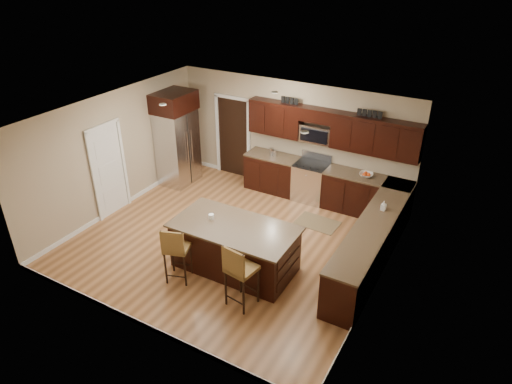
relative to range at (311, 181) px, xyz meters
The scene contains 22 objects.
floor 2.59m from the range, 105.51° to the right, with size 6.00×6.00×0.00m, color #A36C40.
ceiling 3.38m from the range, 105.51° to the right, with size 6.00×6.00×0.00m, color silver.
wall_back 1.15m from the range, 156.28° to the left, with size 6.00×6.00×0.00m, color tan.
wall_left 4.51m from the range, 146.33° to the right, with size 5.50×5.50×0.00m, color tan.
wall_right 3.49m from the range, 46.57° to the right, with size 5.50×5.50×0.00m, color tan.
base_cabinets 1.58m from the range, 39.46° to the right, with size 4.02×3.96×0.92m.
upper_cabinets 1.42m from the range, 20.23° to the left, with size 4.00×0.33×0.80m.
range is the anchor object (origin of this frame).
microwave 1.16m from the range, 90.00° to the left, with size 0.76×0.31×0.40m, color silver.
doorway 2.41m from the range, behind, with size 0.85×0.03×2.06m, color black.
pantry_door 4.61m from the range, 143.07° to the right, with size 0.03×0.80×2.04m, color white.
letter_decor 1.84m from the range, 31.31° to the left, with size 2.20×0.03×0.15m, color black, non-canonical shape.
island 3.15m from the range, 92.87° to the right, with size 2.31×1.22×0.92m.
stool_left 4.09m from the range, 101.98° to the right, with size 0.53×0.53×1.13m.
stool_right 4.04m from the range, 83.47° to the right, with size 0.51×0.51×1.20m.
refrigerator 3.47m from the range, 166.50° to the right, with size 0.79×1.00×2.35m.
floor_mat 1.20m from the range, 57.61° to the right, with size 0.92×0.61×0.01m, color olive.
fruit_bowl 1.37m from the range, ahead, with size 0.30×0.30×0.07m, color silver.
soap_bottle 2.44m from the range, 31.90° to the right, with size 0.09×0.09×0.19m, color #B2B2B2.
canister_tall 1.19m from the range, behind, with size 0.12×0.12×0.18m, color silver.
canister_short 1.10m from the range, behind, with size 0.11×0.11×0.15m, color silver.
island_jar 3.26m from the range, 101.80° to the right, with size 0.10×0.10×0.10m, color white.
Camera 1 is at (4.30, -6.55, 5.38)m, focal length 32.00 mm.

